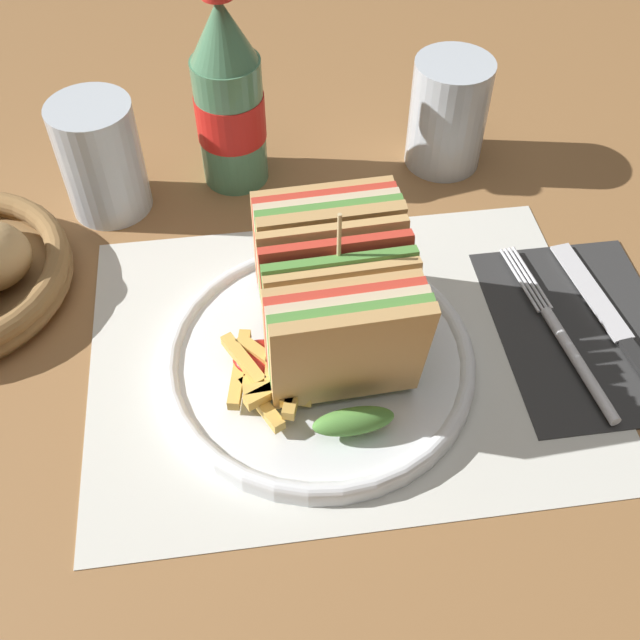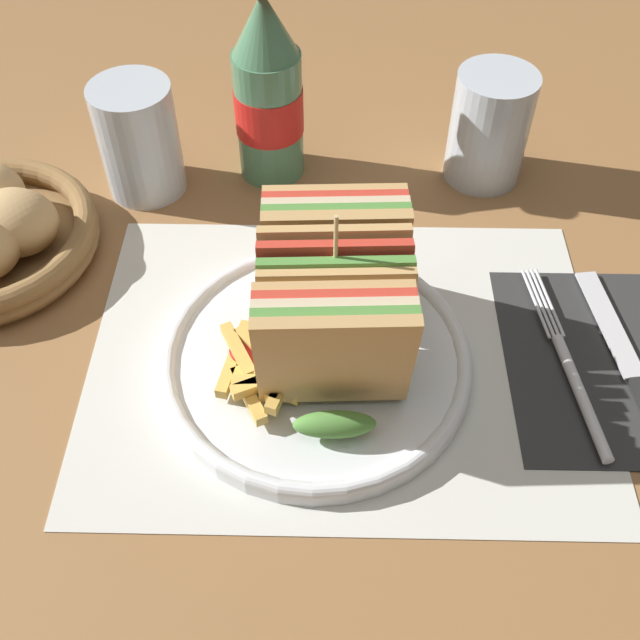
# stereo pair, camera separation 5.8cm
# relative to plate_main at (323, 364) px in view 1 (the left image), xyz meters

# --- Properties ---
(ground_plane) EXTENTS (4.00, 4.00, 0.00)m
(ground_plane) POSITION_rel_plate_main_xyz_m (-0.00, 0.00, -0.01)
(ground_plane) COLOR olive
(placemat) EXTENTS (0.41, 0.31, 0.00)m
(placemat) POSITION_rel_plate_main_xyz_m (0.02, 0.02, -0.01)
(placemat) COLOR silver
(placemat) RESTS_ON ground_plane
(plate_main) EXTENTS (0.24, 0.24, 0.02)m
(plate_main) POSITION_rel_plate_main_xyz_m (0.00, 0.00, 0.00)
(plate_main) COLOR white
(plate_main) RESTS_ON ground_plane
(club_sandwich) EXTENTS (0.11, 0.18, 0.14)m
(club_sandwich) POSITION_rel_plate_main_xyz_m (0.01, 0.01, 0.06)
(club_sandwich) COLOR tan
(club_sandwich) RESTS_ON plate_main
(fries_pile) EXTENTS (0.09, 0.09, 0.02)m
(fries_pile) POSITION_rel_plate_main_xyz_m (-0.03, -0.02, 0.02)
(fries_pile) COLOR gold
(fries_pile) RESTS_ON plate_main
(ketchup_blob) EXTENTS (0.04, 0.04, 0.01)m
(ketchup_blob) POSITION_rel_plate_main_xyz_m (-0.05, -0.00, 0.02)
(ketchup_blob) COLOR maroon
(ketchup_blob) RESTS_ON plate_main
(napkin) EXTENTS (0.14, 0.20, 0.00)m
(napkin) POSITION_rel_plate_main_xyz_m (0.22, 0.01, -0.01)
(napkin) COLOR #2D2D2D
(napkin) RESTS_ON ground_plane
(fork) EXTENTS (0.04, 0.19, 0.01)m
(fork) POSITION_rel_plate_main_xyz_m (0.20, -0.01, -0.00)
(fork) COLOR silver
(fork) RESTS_ON napkin
(knife) EXTENTS (0.04, 0.19, 0.00)m
(knife) POSITION_rel_plate_main_xyz_m (0.24, 0.01, -0.00)
(knife) COLOR black
(knife) RESTS_ON napkin
(coke_bottle_near) EXTENTS (0.07, 0.07, 0.21)m
(coke_bottle_near) POSITION_rel_plate_main_xyz_m (-0.05, 0.25, 0.08)
(coke_bottle_near) COLOR #4C7F5B
(coke_bottle_near) RESTS_ON ground_plane
(glass_near) EXTENTS (0.08, 0.08, 0.11)m
(glass_near) POSITION_rel_plate_main_xyz_m (0.16, 0.25, 0.04)
(glass_near) COLOR silver
(glass_near) RESTS_ON ground_plane
(glass_far) EXTENTS (0.08, 0.08, 0.11)m
(glass_far) POSITION_rel_plate_main_xyz_m (-0.17, 0.23, 0.04)
(glass_far) COLOR silver
(glass_far) RESTS_ON ground_plane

